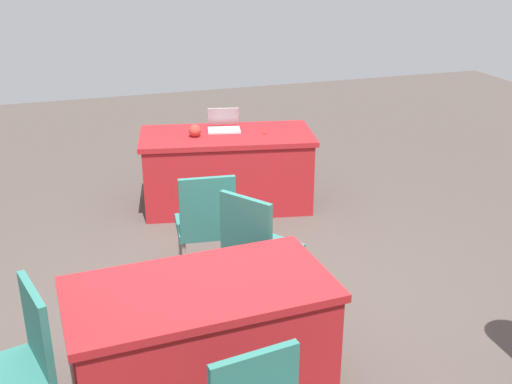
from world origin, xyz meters
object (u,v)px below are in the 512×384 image
object	(u,v)px
chair_tucked_right	(257,245)
laptop_silver	(224,126)
table_mid_left	(202,342)
chair_aisle	(206,221)
scissors_red	(265,131)
chair_near_front	(16,365)
table_foreground	(227,170)
yarn_ball	(195,131)

from	to	relation	value
chair_tucked_right	laptop_silver	world-z (taller)	same
laptop_silver	chair_tucked_right	bearing A→B (deg)	93.01
table_mid_left	chair_aisle	distance (m)	1.34
table_mid_left	scissors_red	world-z (taller)	scissors_red
chair_near_front	scissors_red	world-z (taller)	chair_near_front
table_foreground	laptop_silver	distance (m)	0.44
table_mid_left	yarn_ball	xyz separation A→B (m)	(-0.61, -2.75, 0.44)
table_foreground	yarn_ball	size ratio (longest dim) A/B	15.06
table_foreground	table_mid_left	distance (m)	2.90
chair_near_front	chair_aisle	distance (m)	1.95
chair_tucked_right	scissors_red	world-z (taller)	chair_tucked_right
chair_tucked_right	scissors_red	bearing A→B (deg)	124.63
yarn_ball	chair_aisle	bearing A→B (deg)	80.00
chair_near_front	yarn_ball	distance (m)	3.30
table_foreground	chair_near_front	size ratio (longest dim) A/B	1.89
chair_near_front	scissors_red	xyz separation A→B (m)	(-2.30, -2.83, 0.21)
table_mid_left	chair_near_front	bearing A→B (deg)	7.49
chair_aisle	scissors_red	xyz separation A→B (m)	(-0.96, -1.41, 0.23)
chair_aisle	yarn_ball	size ratio (longest dim) A/B	7.84
chair_tucked_right	yarn_ball	world-z (taller)	chair_tucked_right
scissors_red	chair_aisle	bearing A→B (deg)	-11.99
chair_tucked_right	scissors_red	size ratio (longest dim) A/B	5.38
laptop_silver	yarn_ball	size ratio (longest dim) A/B	3.07
chair_near_front	chair_aisle	world-z (taller)	chair_near_front
table_mid_left	scissors_red	xyz separation A→B (m)	(-1.31, -2.70, 0.38)
table_mid_left	laptop_silver	size ratio (longest dim) A/B	4.13
yarn_ball	scissors_red	distance (m)	0.70
table_mid_left	chair_aisle	bearing A→B (deg)	-105.22
table_mid_left	chair_tucked_right	distance (m)	0.96
laptop_silver	table_foreground	bearing A→B (deg)	97.25
chair_near_front	laptop_silver	size ratio (longest dim) A/B	2.59
yarn_ball	table_mid_left	bearing A→B (deg)	77.53
table_foreground	chair_near_front	distance (m)	3.46
chair_near_front	yarn_ball	size ratio (longest dim) A/B	7.98
chair_aisle	scissors_red	world-z (taller)	chair_aisle
laptop_silver	yarn_ball	distance (m)	0.36
chair_near_front	laptop_silver	xyz separation A→B (m)	(-1.93, -3.02, 0.25)
chair_aisle	scissors_red	distance (m)	1.72
table_foreground	table_mid_left	world-z (taller)	same
table_foreground	chair_near_front	world-z (taller)	chair_near_front
table_foreground	laptop_silver	size ratio (longest dim) A/B	4.90
laptop_silver	scissors_red	size ratio (longest dim) A/B	2.07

